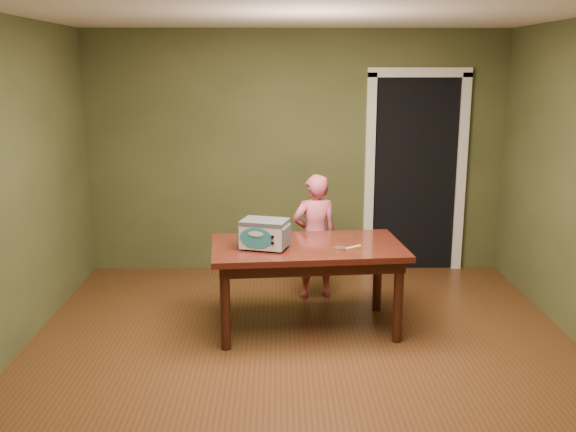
% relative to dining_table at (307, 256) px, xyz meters
% --- Properties ---
extents(floor, '(5.00, 5.00, 0.00)m').
position_rel_dining_table_xyz_m(floor, '(-0.05, -0.79, -0.65)').
color(floor, '#583419').
rests_on(floor, ground).
extents(room_shell, '(4.52, 5.02, 2.61)m').
position_rel_dining_table_xyz_m(room_shell, '(-0.05, -0.79, 1.06)').
color(room_shell, brown).
rests_on(room_shell, ground).
extents(doorway, '(1.10, 0.66, 2.25)m').
position_rel_dining_table_xyz_m(doorway, '(1.25, 1.99, 0.41)').
color(doorway, black).
rests_on(doorway, ground).
extents(dining_table, '(1.67, 1.04, 0.75)m').
position_rel_dining_table_xyz_m(dining_table, '(0.00, 0.00, 0.00)').
color(dining_table, '#3A140D').
rests_on(dining_table, floor).
extents(toy_oven, '(0.44, 0.35, 0.24)m').
position_rel_dining_table_xyz_m(toy_oven, '(-0.36, -0.10, 0.23)').
color(toy_oven, '#4C4F54').
rests_on(toy_oven, dining_table).
extents(baking_pan, '(0.10, 0.10, 0.02)m').
position_rel_dining_table_xyz_m(baking_pan, '(0.26, -0.16, 0.11)').
color(baking_pan, silver).
rests_on(baking_pan, dining_table).
extents(spatula, '(0.16, 0.13, 0.01)m').
position_rel_dining_table_xyz_m(spatula, '(0.37, -0.10, 0.10)').
color(spatula, '#D0CD5A').
rests_on(spatula, dining_table).
extents(child, '(0.50, 0.39, 1.22)m').
position_rel_dining_table_xyz_m(child, '(0.11, 0.78, -0.04)').
color(child, '#D8586D').
rests_on(child, floor).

